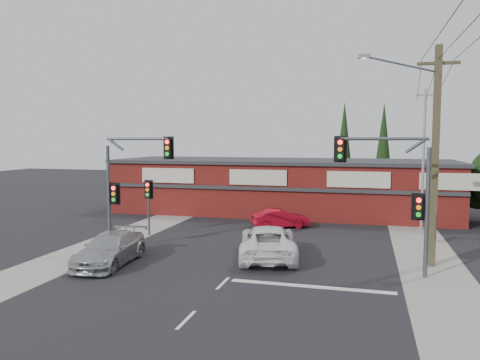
% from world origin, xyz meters
% --- Properties ---
extents(ground, '(120.00, 120.00, 0.00)m').
position_xyz_m(ground, '(0.00, 0.00, 0.00)').
color(ground, black).
rests_on(ground, ground).
extents(road_strip, '(14.00, 70.00, 0.01)m').
position_xyz_m(road_strip, '(0.00, 5.00, 0.01)').
color(road_strip, black).
rests_on(road_strip, ground).
extents(verge_left, '(3.00, 70.00, 0.02)m').
position_xyz_m(verge_left, '(-8.50, 5.00, 0.01)').
color(verge_left, gray).
rests_on(verge_left, ground).
extents(verge_right, '(3.00, 70.00, 0.02)m').
position_xyz_m(verge_right, '(8.50, 5.00, 0.01)').
color(verge_right, gray).
rests_on(verge_right, ground).
extents(stop_line, '(6.50, 0.35, 0.01)m').
position_xyz_m(stop_line, '(3.50, -1.50, 0.01)').
color(stop_line, silver).
rests_on(stop_line, ground).
extents(white_suv, '(3.83, 6.20, 1.60)m').
position_xyz_m(white_suv, '(0.91, 2.57, 0.80)').
color(white_suv, white).
rests_on(white_suv, ground).
extents(silver_suv, '(2.40, 5.12, 1.45)m').
position_xyz_m(silver_suv, '(-5.96, -0.56, 0.72)').
color(silver_suv, '#ABADB0').
rests_on(silver_suv, ground).
extents(red_sedan, '(3.92, 2.93, 1.24)m').
position_xyz_m(red_sedan, '(0.11, 10.45, 0.62)').
color(red_sedan, '#B00A1D').
rests_on(red_sedan, ground).
extents(lane_dashes, '(0.12, 53.58, 0.01)m').
position_xyz_m(lane_dashes, '(0.00, 7.99, 0.01)').
color(lane_dashes, silver).
rests_on(lane_dashes, ground).
extents(shop_building, '(27.30, 8.40, 4.22)m').
position_xyz_m(shop_building, '(-0.99, 16.99, 2.13)').
color(shop_building, '#521310').
rests_on(shop_building, ground).
extents(conifer_near, '(1.80, 1.80, 9.25)m').
position_xyz_m(conifer_near, '(3.50, 24.00, 5.48)').
color(conifer_near, '#2D2116').
rests_on(conifer_near, ground).
extents(conifer_far, '(1.80, 1.80, 9.25)m').
position_xyz_m(conifer_far, '(7.00, 26.00, 5.48)').
color(conifer_far, '#2D2116').
rests_on(conifer_far, ground).
extents(traffic_mast_left, '(3.77, 0.27, 5.97)m').
position_xyz_m(traffic_mast_left, '(-6.43, 2.00, 3.93)').
color(traffic_mast_left, '#47494C').
rests_on(traffic_mast_left, ground).
extents(traffic_mast_right, '(3.96, 0.27, 5.97)m').
position_xyz_m(traffic_mast_right, '(6.86, 1.00, 3.95)').
color(traffic_mast_right, '#47494C').
rests_on(traffic_mast_right, ground).
extents(pedestal_signal, '(0.55, 0.27, 3.38)m').
position_xyz_m(pedestal_signal, '(-7.20, 6.01, 2.41)').
color(pedestal_signal, '#47494C').
rests_on(pedestal_signal, ground).
extents(utility_pole, '(4.38, 0.59, 10.00)m').
position_xyz_m(utility_pole, '(8.36, 2.99, 5.40)').
color(utility_pole, '#4D482B').
rests_on(utility_pole, ground).
extents(steel_pole, '(1.20, 0.16, 9.00)m').
position_xyz_m(steel_pole, '(9.00, 12.00, 4.70)').
color(steel_pole, gray).
rests_on(steel_pole, ground).
extents(power_lines, '(2.01, 29.00, 1.22)m').
position_xyz_m(power_lines, '(8.47, -2.47, 9.04)').
color(power_lines, black).
rests_on(power_lines, ground).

